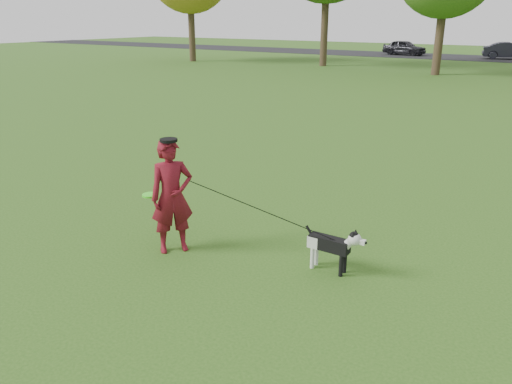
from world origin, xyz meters
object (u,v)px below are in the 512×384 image
Objects in this scene: dog at (334,244)px; car_mid at (509,51)px; man at (172,197)px; car_left at (404,47)px.

dog is 0.22× the size of car_mid.
man is 40.36m from car_mid.
man is 41.43m from car_left.
man is at bearing 168.36° from car_mid.
man is 2.35m from dog.
car_left is (-9.38, 40.35, -0.17)m from man.
car_left is 0.95× the size of car_mid.
car_mid is (-0.99, 40.35, -0.16)m from man.
car_left is (-11.60, 39.69, 0.25)m from dog.
car_mid is at bearing -80.08° from car_left.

